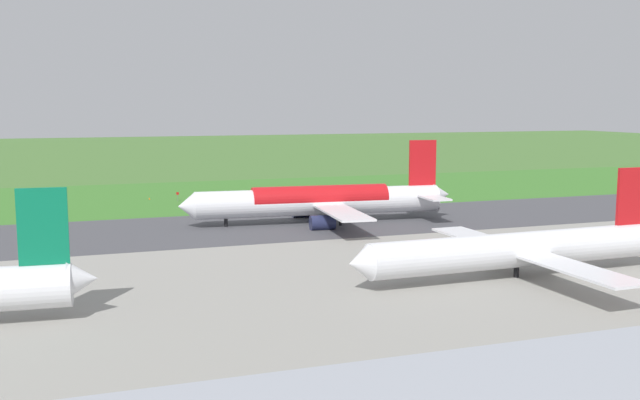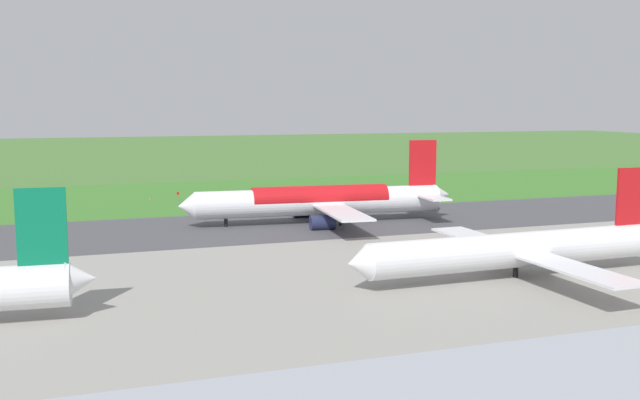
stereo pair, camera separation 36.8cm
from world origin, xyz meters
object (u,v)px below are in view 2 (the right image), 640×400
at_px(no_stopping_sign, 178,196).
at_px(airliner_parked_mid, 518,249).
at_px(traffic_cone_orange, 150,198).
at_px(airliner_main, 322,201).

bearing_deg(no_stopping_sign, airliner_parked_mid, 109.44).
bearing_deg(airliner_parked_mid, traffic_cone_orange, -68.47).
bearing_deg(traffic_cone_orange, airliner_parked_mid, 111.53).
bearing_deg(airliner_main, traffic_cone_orange, -58.72).
bearing_deg(airliner_parked_mid, no_stopping_sign, -70.56).
xyz_separation_m(airliner_main, airliner_parked_mid, (-9.97, 50.19, -0.51)).
relative_size(no_stopping_sign, traffic_cone_orange, 4.05).
distance_m(airliner_main, no_stopping_sign, 46.16).
bearing_deg(no_stopping_sign, airliner_main, 118.57).
relative_size(airliner_main, airliner_parked_mid, 1.12).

